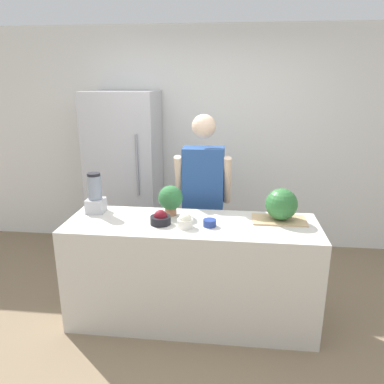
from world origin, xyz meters
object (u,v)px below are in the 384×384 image
at_px(bowl_small_blue, 210,223).
at_px(watermelon, 281,204).
at_px(refrigerator, 125,175).
at_px(blender, 95,195).
at_px(bowl_cream, 185,221).
at_px(bowl_cherries, 161,219).
at_px(potted_plant, 171,199).
at_px(person, 203,200).

bearing_deg(bowl_small_blue, watermelon, 17.78).
bearing_deg(watermelon, refrigerator, 144.49).
bearing_deg(blender, bowl_cream, -17.87).
relative_size(bowl_cherries, potted_plant, 0.63).
bearing_deg(bowl_small_blue, refrigerator, 128.42).
relative_size(bowl_cream, blender, 0.35).
xyz_separation_m(bowl_small_blue, potted_plant, (-0.35, 0.22, 0.12)).
distance_m(bowl_cream, blender, 0.87).
height_order(bowl_cherries, bowl_small_blue, bowl_cherries).
height_order(bowl_cream, blender, blender).
xyz_separation_m(refrigerator, bowl_cherries, (0.68, -1.36, -0.00)).
bearing_deg(blender, bowl_cherries, -19.22).
xyz_separation_m(person, bowl_small_blue, (0.11, -0.68, 0.04)).
height_order(refrigerator, potted_plant, refrigerator).
relative_size(refrigerator, bowl_cream, 15.23).
xyz_separation_m(bowl_small_blue, blender, (-1.01, 0.22, 0.13)).
distance_m(person, bowl_cream, 0.74).
bearing_deg(refrigerator, bowl_cream, -57.74).
bearing_deg(bowl_small_blue, person, 99.06).
bearing_deg(bowl_small_blue, bowl_cherries, 179.59).
bearing_deg(bowl_cream, watermelon, 16.85).
bearing_deg(bowl_cherries, bowl_small_blue, -0.41).
height_order(bowl_cream, bowl_small_blue, bowl_cream).
bearing_deg(bowl_cream, bowl_cherries, 166.27).
distance_m(refrigerator, person, 1.18).
bearing_deg(watermelon, bowl_cherries, -169.44).
height_order(bowl_cherries, blender, blender).
relative_size(watermelon, potted_plant, 1.00).
relative_size(refrigerator, bowl_cherries, 11.47).
bearing_deg(refrigerator, watermelon, -35.51).
height_order(refrigerator, bowl_cream, refrigerator).
bearing_deg(person, bowl_small_blue, -80.94).
relative_size(blender, potted_plant, 1.36).
xyz_separation_m(bowl_cream, blender, (-0.82, 0.26, 0.10)).
bearing_deg(bowl_cream, blender, 162.13).
xyz_separation_m(blender, potted_plant, (0.66, 0.00, -0.01)).
bearing_deg(refrigerator, person, -34.85).
height_order(bowl_small_blue, blender, blender).
relative_size(bowl_cream, bowl_small_blue, 1.19).
relative_size(person, bowl_cherries, 10.38).
xyz_separation_m(person, bowl_cherries, (-0.29, -0.68, 0.06)).
height_order(watermelon, bowl_small_blue, watermelon).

